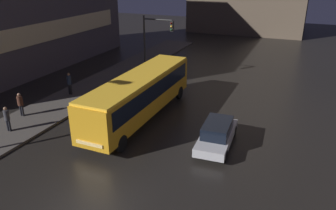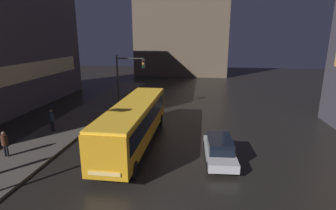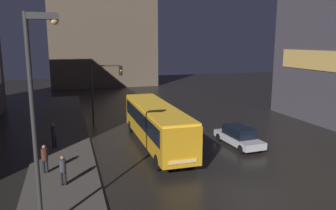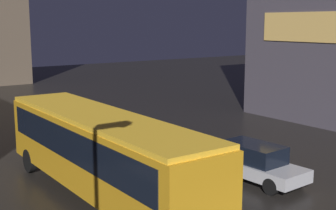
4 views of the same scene
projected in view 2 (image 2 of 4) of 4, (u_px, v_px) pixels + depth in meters
name	position (u px, v px, depth m)	size (l,w,h in m)	color
sidewalk_left	(55.00, 135.00, 20.75)	(4.00, 48.00, 0.15)	#47423D
building_far_backdrop	(183.00, 10.00, 53.17)	(18.07, 12.00, 25.53)	brown
bus_near	(134.00, 120.00, 18.63)	(2.56, 11.91, 3.10)	orange
car_taxi	(220.00, 149.00, 16.50)	(1.99, 4.65, 1.50)	#B7B7BC
pedestrian_near	(5.00, 142.00, 16.64)	(0.53, 0.53, 1.70)	black
pedestrian_mid	(52.00, 118.00, 21.18)	(0.43, 0.43, 1.82)	black
traffic_light_main	(127.00, 74.00, 26.68)	(2.99, 0.35, 5.81)	#2D2D2D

